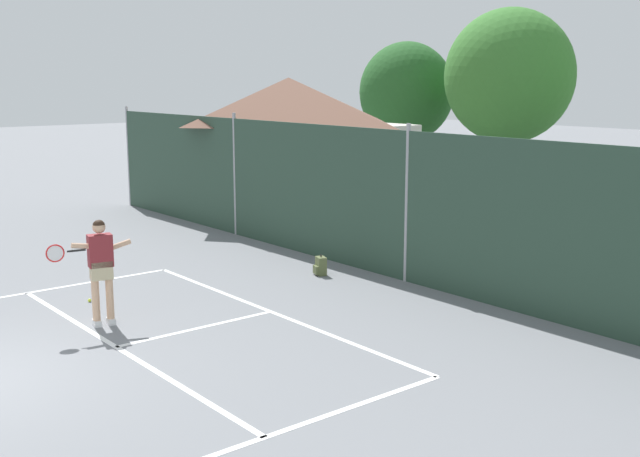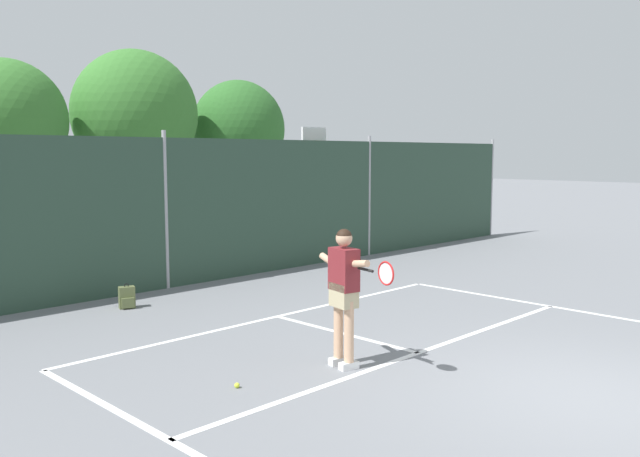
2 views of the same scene
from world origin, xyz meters
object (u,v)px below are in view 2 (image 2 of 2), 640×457
at_px(basketball_hoop, 313,172).
at_px(backpack_olive, 127,298).
at_px(tennis_ball, 237,385).
at_px(tennis_player, 345,285).

xyz_separation_m(basketball_hoop, backpack_olive, (-7.03, -2.27, -2.12)).
relative_size(basketball_hoop, tennis_ball, 53.79).
height_order(basketball_hoop, tennis_player, basketball_hoop).
bearing_deg(tennis_ball, tennis_player, -14.39).
bearing_deg(tennis_player, tennis_ball, 165.61).
relative_size(basketball_hoop, tennis_player, 1.91).
bearing_deg(tennis_player, basketball_hoop, 47.83).
distance_m(basketball_hoop, tennis_player, 10.06).
distance_m(basketball_hoop, tennis_ball, 11.03).
height_order(basketball_hoop, tennis_ball, basketball_hoop).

